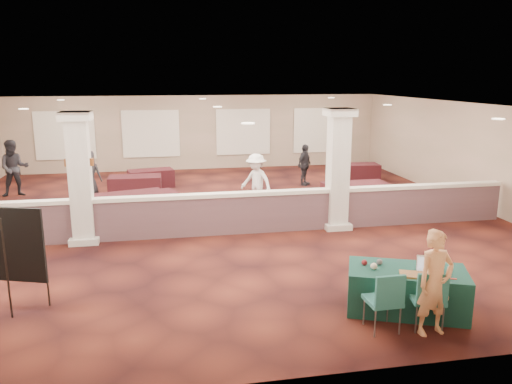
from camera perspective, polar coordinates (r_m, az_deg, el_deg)
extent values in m
plane|color=#4F1D13|center=(14.47, -4.22, -3.00)|extent=(16.00, 16.00, 0.00)
cube|color=#84765B|center=(22.01, -6.66, 6.75)|extent=(16.00, 0.04, 3.20)
cube|color=#84765B|center=(6.48, 3.67, -8.73)|extent=(16.00, 0.04, 3.20)
cube|color=#84765B|center=(16.95, 23.71, 3.84)|extent=(0.04, 16.00, 3.20)
cube|color=white|center=(13.93, -4.44, 9.75)|extent=(16.00, 16.00, 0.02)
cube|color=#553940|center=(12.90, -3.50, -2.69)|extent=(15.60, 0.20, 1.00)
cube|color=beige|center=(12.76, -3.54, -0.31)|extent=(15.60, 0.28, 0.10)
cube|color=beige|center=(12.71, -19.43, 1.44)|extent=(0.50, 0.50, 3.20)
cube|color=beige|center=(13.09, -18.92, -5.08)|extent=(0.70, 0.70, 0.16)
cube|color=beige|center=(12.52, -19.95, 8.18)|extent=(0.72, 0.72, 0.20)
cube|color=beige|center=(13.34, 9.33, 2.54)|extent=(0.50, 0.50, 3.20)
cube|color=beige|center=(13.70, 9.10, -3.72)|extent=(0.70, 0.70, 0.16)
cube|color=beige|center=(13.15, 9.58, 8.98)|extent=(0.72, 0.72, 0.20)
cylinder|color=brown|center=(12.69, -20.81, 3.15)|extent=(0.12, 0.12, 0.18)
cylinder|color=white|center=(12.69, -20.81, 3.15)|extent=(0.09, 0.09, 0.10)
cylinder|color=brown|center=(12.60, -18.31, 3.28)|extent=(0.12, 0.12, 0.18)
cylinder|color=white|center=(12.60, -18.31, 3.28)|extent=(0.09, 0.09, 0.10)
cube|color=#0E342A|center=(9.20, 16.80, -10.68)|extent=(2.22, 1.66, 0.76)
cube|color=#21625C|center=(8.70, 18.94, -11.45)|extent=(0.61, 0.61, 0.07)
cube|color=#21625C|center=(8.39, 19.54, -10.37)|extent=(0.49, 0.16, 0.49)
cylinder|color=slate|center=(8.57, 17.84, -13.71)|extent=(0.03, 0.03, 0.46)
cylinder|color=slate|center=(8.69, 20.58, -13.53)|extent=(0.03, 0.03, 0.46)
cylinder|color=slate|center=(8.93, 17.10, -12.51)|extent=(0.03, 0.03, 0.46)
cylinder|color=slate|center=(9.05, 19.73, -12.37)|extent=(0.03, 0.03, 0.46)
cube|color=#21625C|center=(8.42, 14.26, -11.96)|extent=(0.52, 0.52, 0.07)
cube|color=#21625C|center=(8.12, 15.10, -10.83)|extent=(0.49, 0.07, 0.49)
cylinder|color=slate|center=(8.28, 13.46, -14.41)|extent=(0.03, 0.03, 0.47)
cylinder|color=slate|center=(8.46, 16.12, -13.96)|extent=(0.03, 0.03, 0.47)
cylinder|color=slate|center=(8.62, 12.23, -13.19)|extent=(0.03, 0.03, 0.47)
cylinder|color=slate|center=(8.79, 14.81, -12.80)|extent=(0.03, 0.03, 0.47)
cube|color=black|center=(9.47, -25.88, -5.45)|extent=(1.06, 0.41, 1.32)
cylinder|color=black|center=(9.97, -26.76, -6.64)|extent=(0.04, 0.04, 1.76)
cylinder|color=black|center=(9.56, -22.96, -7.08)|extent=(0.04, 0.04, 1.76)
cylinder|color=black|center=(9.37, -26.62, -7.86)|extent=(0.04, 0.04, 1.76)
imported|color=#E39A63|center=(8.40, 19.78, -9.74)|extent=(0.67, 0.49, 1.71)
cube|color=black|center=(14.62, -14.17, -1.64)|extent=(2.08, 1.42, 0.77)
cube|color=black|center=(14.99, -12.16, -1.37)|extent=(1.82, 1.35, 0.66)
cube|color=black|center=(15.68, 11.30, -0.44)|extent=(1.99, 1.03, 0.80)
cube|color=black|center=(17.44, -13.63, 0.65)|extent=(1.75, 0.90, 0.71)
cube|color=black|center=(18.79, -11.91, 1.53)|extent=(1.74, 1.13, 0.65)
cube|color=black|center=(19.96, 11.53, 2.23)|extent=(1.68, 0.93, 0.66)
imported|color=black|center=(18.76, -25.91, 2.45)|extent=(1.02, 0.71, 1.93)
imported|color=silver|center=(15.30, 0.02, 1.22)|extent=(1.11, 1.14, 1.71)
imported|color=black|center=(18.75, 5.56, 3.11)|extent=(0.93, 0.95, 1.54)
imported|color=black|center=(17.80, -18.49, 2.01)|extent=(0.86, 0.60, 1.58)
cube|color=silver|center=(9.05, 18.99, -8.58)|extent=(0.41, 0.35, 0.02)
cube|color=silver|center=(9.12, 18.95, -7.57)|extent=(0.33, 0.14, 0.23)
cube|color=silver|center=(9.12, 18.95, -7.68)|extent=(0.29, 0.12, 0.20)
cube|color=#BD701E|center=(8.82, 17.48, -9.00)|extent=(0.51, 0.45, 0.03)
sphere|color=beige|center=(8.89, 13.33, -8.25)|extent=(0.12, 0.12, 0.12)
sphere|color=maroon|center=(9.04, 12.29, -7.88)|extent=(0.10, 0.10, 0.10)
sphere|color=#49484D|center=(9.12, 13.94, -7.77)|extent=(0.11, 0.11, 0.11)
cube|color=red|center=(8.89, 21.56, -9.20)|extent=(0.13, 0.08, 0.01)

